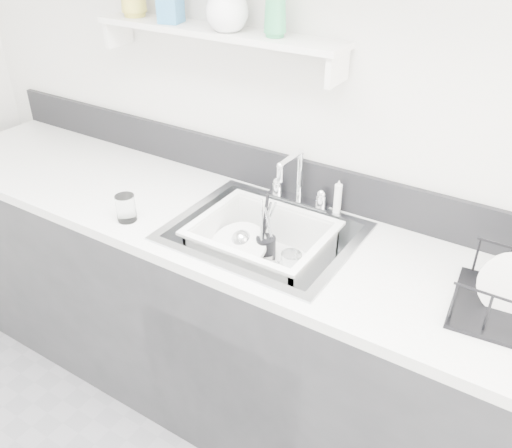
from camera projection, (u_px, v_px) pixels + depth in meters
The scene contains 16 objects.
room_shell at pixel (19, 67), 0.92m from camera, with size 3.50×3.00×2.60m.
counter_run at pixel (263, 330), 2.14m from camera, with size 3.20×0.62×0.92m.
backsplash at pixel (305, 179), 2.07m from camera, with size 3.20×0.02×0.16m, color black.
sink at pixel (263, 253), 1.95m from camera, with size 0.64×0.52×0.20m, color silver, non-canonical shape.
faucet at pixel (298, 189), 2.05m from camera, with size 0.26×0.18×0.23m.
side_sprayer at pixel (338, 197), 1.97m from camera, with size 0.03×0.03×0.14m, color white.
wall_shelf at pixel (215, 34), 1.92m from camera, with size 1.00×0.16×0.12m.
wash_tub at pixel (262, 248), 1.95m from camera, with size 0.47×0.39×0.18m, color white, non-canonical shape.
plate_stack at pixel (240, 254), 2.01m from camera, with size 0.27×0.26×0.11m.
utensil_cup at pixel (266, 246), 2.00m from camera, with size 0.07×0.07×0.25m.
ladle at pixel (241, 256), 1.97m from camera, with size 0.30×0.11×0.09m, color silver, non-canonical shape.
tumbler_in_tub at pixel (291, 266), 1.90m from camera, with size 0.07×0.07×0.10m, color white.
tumbler_counter at pixel (126, 208), 1.95m from camera, with size 0.07×0.07×0.10m, color white.
bowl_small at pixel (267, 284), 1.87m from camera, with size 0.10×0.10×0.03m, color white.
soap_bottle_c at pixel (227, 2), 1.81m from camera, with size 0.15×0.15×0.19m, color white.
soap_bottle_d at pixel (275, 5), 1.74m from camera, with size 0.08×0.08×0.20m, color #349B5F.
Camera 1 is at (0.84, -0.18, 1.94)m, focal length 38.00 mm.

